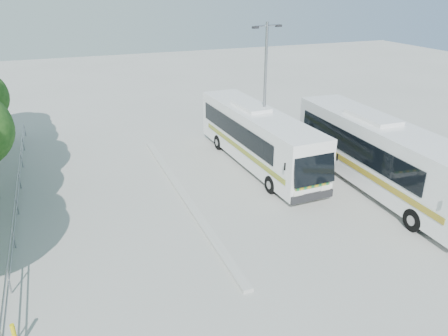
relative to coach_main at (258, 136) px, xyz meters
name	(u,v)px	position (x,y,z in m)	size (l,w,h in m)	color
ground	(241,206)	(-2.92, -4.45, -1.77)	(100.00, 100.00, 0.00)	#AAAAA4
kerb_divider	(184,195)	(-5.22, -2.45, -1.69)	(0.40, 16.00, 0.15)	#B2B2AD
railing	(17,191)	(-12.92, -0.45, -1.03)	(0.06, 22.00, 1.00)	gray
coach_main	(258,136)	(0.00, 0.00, 0.00)	(2.82, 11.71, 3.23)	silver
coach_adjacent	(381,155)	(4.43, -5.27, 0.16)	(3.04, 12.73, 3.51)	silver
lamppost	(265,89)	(0.48, 0.24, 2.67)	(1.95, 0.65, 8.04)	gray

